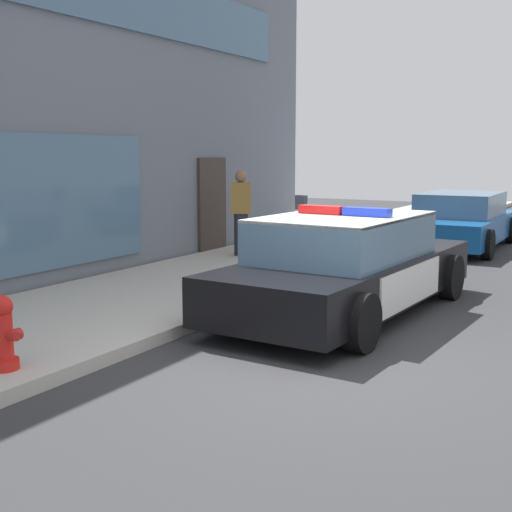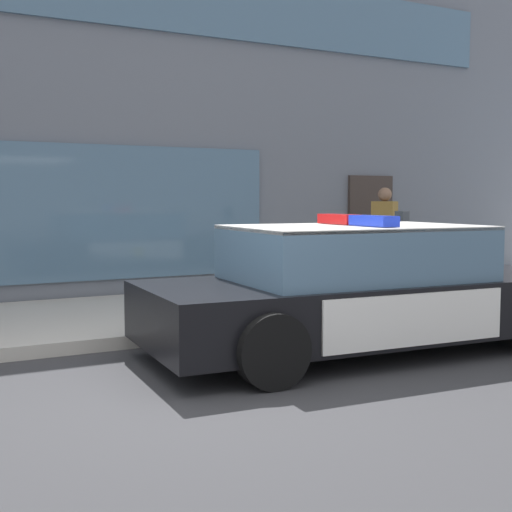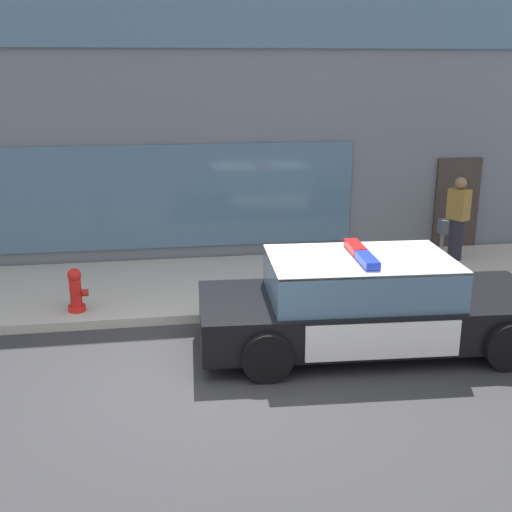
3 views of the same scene
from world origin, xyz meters
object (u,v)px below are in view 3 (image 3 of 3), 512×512
(police_cruiser, at_px, (368,303))
(fire_hydrant, at_px, (76,291))
(pedestrian_on_sidewalk, at_px, (458,219))
(parking_meter, at_px, (442,243))

(police_cruiser, height_order, fire_hydrant, police_cruiser)
(pedestrian_on_sidewalk, relative_size, parking_meter, 1.28)
(pedestrian_on_sidewalk, xyz_separation_m, parking_meter, (-1.23, -1.94, 0.07))
(police_cruiser, bearing_deg, pedestrian_on_sidewalk, 52.23)
(fire_hydrant, bearing_deg, pedestrian_on_sidewalk, 13.57)
(police_cruiser, relative_size, parking_meter, 3.80)
(pedestrian_on_sidewalk, bearing_deg, fire_hydrant, 164.31)
(fire_hydrant, relative_size, parking_meter, 0.54)
(pedestrian_on_sidewalk, distance_m, parking_meter, 2.29)
(police_cruiser, bearing_deg, parking_meter, 44.25)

